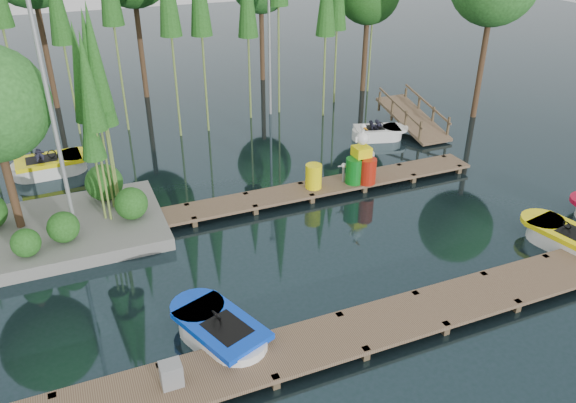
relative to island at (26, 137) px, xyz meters
name	(u,v)px	position (x,y,z in m)	size (l,w,h in m)	color
ground_plane	(279,244)	(6.30, -3.29, -3.18)	(90.00, 90.00, 0.00)	#1B2D33
near_dock	(352,333)	(6.30, -7.79, -2.95)	(18.00, 1.50, 0.50)	brown
far_dock	(279,196)	(7.30, -0.79, -2.95)	(15.00, 1.20, 0.50)	brown
island	(26,137)	(0.00, 0.00, 0.00)	(6.20, 4.20, 6.75)	slate
lamp_island	(50,105)	(0.80, -0.79, 1.08)	(0.30, 0.30, 7.25)	gray
lamp_rear	(269,23)	(10.30, 7.71, 1.08)	(0.30, 0.30, 7.25)	gray
ramp	(413,118)	(15.30, 3.21, -2.60)	(1.50, 3.94, 1.49)	brown
boat_blue	(220,333)	(3.49, -6.66, -2.91)	(2.20, 3.10, 0.95)	white
boat_yellow_near	(566,240)	(14.00, -6.71, -2.91)	(1.76, 2.97, 0.94)	white
boat_yellow_far	(51,165)	(0.31, 4.64, -2.87)	(3.03, 1.51, 1.48)	white
boat_white_far	(378,133)	(13.39, 2.93, -2.93)	(2.62, 1.70, 1.14)	white
utility_cabinet	(171,374)	(2.14, -7.79, -2.62)	(0.44, 0.37, 0.54)	gray
yellow_barrel	(314,176)	(8.59, -0.79, -2.46)	(0.56, 0.56, 0.85)	#FFED0D
drum_cluster	(362,164)	(10.39, -0.95, -2.27)	(1.22, 1.11, 2.10)	#0C6C19
seagull_post	(344,169)	(9.74, -0.79, -2.40)	(0.45, 0.24, 0.72)	gray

